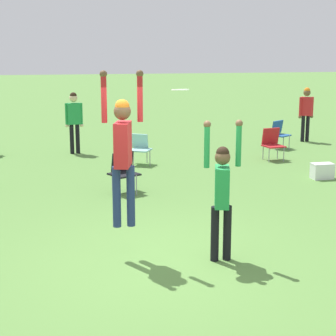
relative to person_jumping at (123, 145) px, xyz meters
name	(u,v)px	position (x,y,z in m)	size (l,w,h in m)	color
ground_plane	(162,260)	(0.51, -0.22, -1.69)	(120.00, 120.00, 0.00)	#56843D
person_jumping	(123,145)	(0.00, 0.00, 0.00)	(0.61, 0.49, 2.24)	navy
person_defending	(222,188)	(1.35, -0.39, -0.61)	(0.57, 0.45, 2.05)	black
frisbee	(180,90)	(0.83, -0.01, 0.76)	(0.25, 0.25, 0.03)	white
camping_chair_1	(279,132)	(5.91, 8.16, -1.19)	(0.70, 0.76, 0.85)	gray
camping_chair_2	(140,147)	(1.34, 6.69, -1.22)	(0.70, 0.76, 0.80)	gray
camping_chair_3	(123,169)	(0.51, 3.82, -1.19)	(0.71, 0.77, 0.85)	gray
camping_chair_5	(272,142)	(5.01, 6.50, -1.19)	(0.57, 0.61, 0.87)	gray
person_spectator_near	(74,117)	(-0.26, 8.61, -0.61)	(0.53, 0.24, 1.79)	black
person_spectator_far	(306,109)	(7.28, 9.18, -0.62)	(0.52, 0.38, 1.78)	black
cooler_box	(322,171)	(5.27, 4.08, -1.50)	(0.50, 0.31, 0.37)	white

